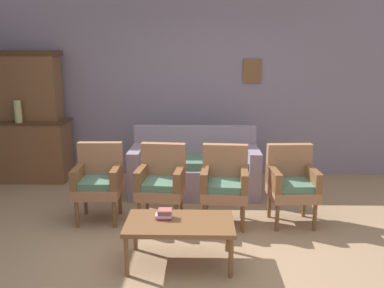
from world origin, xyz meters
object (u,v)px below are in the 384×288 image
at_px(armchair_near_couch_end, 99,179).
at_px(coffee_table, 180,226).
at_px(armchair_by_doorway, 292,181).
at_px(book_stack_on_table, 164,214).
at_px(side_cabinet, 32,150).
at_px(armchair_row_middle, 161,180).
at_px(vase_on_cabinet, 18,111).
at_px(floral_couch, 195,170).
at_px(armchair_near_cabinet, 225,181).

xyz_separation_m(armchair_near_couch_end, coffee_table, (1.00, -0.99, -0.12)).
bearing_deg(armchair_by_doorway, book_stack_on_table, -147.29).
relative_size(side_cabinet, book_stack_on_table, 7.28).
distance_m(armchair_by_doorway, book_stack_on_table, 1.65).
distance_m(armchair_row_middle, coffee_table, 1.00).
bearing_deg(armchair_by_doorway, vase_on_cabinet, 160.41).
height_order(floral_couch, armchair_by_doorway, same).
relative_size(armchair_row_middle, armchair_by_doorway, 1.00).
distance_m(armchair_near_couch_end, coffee_table, 1.41).
height_order(vase_on_cabinet, armchair_by_doorway, vase_on_cabinet).
bearing_deg(coffee_table, floral_couch, 86.83).
bearing_deg(side_cabinet, armchair_near_couch_end, -46.42).
height_order(floral_couch, armchair_near_cabinet, same).
relative_size(side_cabinet, armchair_by_doorway, 1.28).
height_order(side_cabinet, vase_on_cabinet, vase_on_cabinet).
height_order(vase_on_cabinet, book_stack_on_table, vase_on_cabinet).
xyz_separation_m(side_cabinet, floral_couch, (2.50, -0.52, -0.14)).
xyz_separation_m(side_cabinet, armchair_row_middle, (2.13, -1.50, 0.03)).
bearing_deg(armchair_row_middle, coffee_table, -74.74).
bearing_deg(book_stack_on_table, vase_on_cabinet, 136.41).
xyz_separation_m(armchair_row_middle, book_stack_on_table, (0.11, -0.90, -0.04)).
distance_m(vase_on_cabinet, armchair_near_cabinet, 3.28).
bearing_deg(vase_on_cabinet, armchair_near_cabinet, -24.68).
bearing_deg(book_stack_on_table, armchair_near_couch_end, 132.45).
height_order(armchair_near_couch_end, coffee_table, armchair_near_couch_end).
xyz_separation_m(coffee_table, book_stack_on_table, (-0.15, 0.06, 0.09)).
xyz_separation_m(floral_couch, armchair_by_doorway, (1.13, -0.99, 0.17)).
height_order(side_cabinet, armchair_near_cabinet, side_cabinet).
bearing_deg(armchair_by_doorway, armchair_row_middle, 179.67).
xyz_separation_m(armchair_near_couch_end, armchair_near_cabinet, (1.46, -0.07, 0.00)).
xyz_separation_m(floral_couch, armchair_near_cabinet, (0.36, -1.02, 0.17)).
bearing_deg(coffee_table, armchair_near_couch_end, 135.21).
xyz_separation_m(vase_on_cabinet, book_stack_on_table, (2.32, -2.21, -0.63)).
distance_m(vase_on_cabinet, armchair_by_doorway, 3.97).
relative_size(armchair_near_couch_end, book_stack_on_table, 5.67).
bearing_deg(armchair_near_couch_end, armchair_row_middle, -2.32).
height_order(side_cabinet, armchair_near_couch_end, side_cabinet).
xyz_separation_m(armchair_by_doorway, book_stack_on_table, (-1.38, -0.89, -0.04)).
bearing_deg(book_stack_on_table, side_cabinet, 133.15).
bearing_deg(floral_couch, armchair_near_cabinet, -70.60).
bearing_deg(armchair_near_couch_end, armchair_near_cabinet, -2.68).
height_order(floral_couch, book_stack_on_table, floral_couch).
bearing_deg(armchair_row_middle, book_stack_on_table, -82.85).
bearing_deg(book_stack_on_table, floral_couch, 82.20).
bearing_deg(armchair_by_doorway, coffee_table, -142.36).
bearing_deg(armchair_by_doorway, armchair_near_couch_end, 179.01).
distance_m(floral_couch, armchair_near_cabinet, 1.09).
bearing_deg(armchair_near_cabinet, vase_on_cabinet, 155.32).
height_order(armchair_near_couch_end, armchair_by_doorway, same).
relative_size(armchair_near_couch_end, coffee_table, 0.90).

